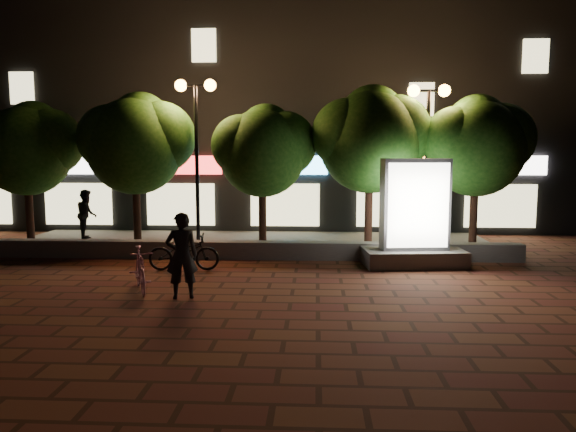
# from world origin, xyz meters

# --- Properties ---
(ground) EXTENTS (80.00, 80.00, 0.00)m
(ground) POSITION_xyz_m (0.00, 0.00, 0.00)
(ground) COLOR #532C1A
(ground) RESTS_ON ground
(retaining_wall) EXTENTS (16.00, 0.45, 0.50)m
(retaining_wall) POSITION_xyz_m (0.00, 4.00, 0.25)
(retaining_wall) COLOR slate
(retaining_wall) RESTS_ON ground
(sidewalk) EXTENTS (16.00, 5.00, 0.08)m
(sidewalk) POSITION_xyz_m (0.00, 6.50, 0.04)
(sidewalk) COLOR slate
(sidewalk) RESTS_ON ground
(building_block) EXTENTS (28.00, 8.12, 11.30)m
(building_block) POSITION_xyz_m (-0.01, 12.99, 5.00)
(building_block) COLOR black
(building_block) RESTS_ON ground
(tree_far_left) EXTENTS (3.36, 2.80, 4.63)m
(tree_far_left) POSITION_xyz_m (-6.95, 5.46, 3.29)
(tree_far_left) COLOR black
(tree_far_left) RESTS_ON sidewalk
(tree_left) EXTENTS (3.60, 3.00, 4.89)m
(tree_left) POSITION_xyz_m (-3.45, 5.46, 3.44)
(tree_left) COLOR black
(tree_left) RESTS_ON sidewalk
(tree_mid) EXTENTS (3.24, 2.70, 4.50)m
(tree_mid) POSITION_xyz_m (0.55, 5.46, 3.22)
(tree_mid) COLOR black
(tree_mid) RESTS_ON sidewalk
(tree_right) EXTENTS (3.72, 3.10, 5.07)m
(tree_right) POSITION_xyz_m (3.86, 5.46, 3.57)
(tree_right) COLOR black
(tree_right) RESTS_ON sidewalk
(tree_far_right) EXTENTS (3.48, 2.90, 4.76)m
(tree_far_right) POSITION_xyz_m (7.05, 5.46, 3.37)
(tree_far_right) COLOR black
(tree_far_right) RESTS_ON sidewalk
(street_lamp_left) EXTENTS (1.26, 0.36, 5.18)m
(street_lamp_left) POSITION_xyz_m (-1.50, 5.20, 4.03)
(street_lamp_left) COLOR black
(street_lamp_left) RESTS_ON sidewalk
(street_lamp_right) EXTENTS (1.26, 0.36, 4.98)m
(street_lamp_right) POSITION_xyz_m (5.50, 5.20, 3.89)
(street_lamp_right) COLOR black
(street_lamp_right) RESTS_ON sidewalk
(ad_kiosk) EXTENTS (2.80, 1.62, 2.89)m
(ad_kiosk) POSITION_xyz_m (4.82, 3.28, 1.17)
(ad_kiosk) COLOR slate
(ad_kiosk) RESTS_ON ground
(scooter_pink) EXTENTS (1.09, 1.68, 0.98)m
(scooter_pink) POSITION_xyz_m (-1.66, 0.14, 0.49)
(scooter_pink) COLOR #B97496
(scooter_pink) RESTS_ON ground
(rider) EXTENTS (0.76, 0.60, 1.82)m
(rider) POSITION_xyz_m (-0.62, -0.31, 0.91)
(rider) COLOR black
(rider) RESTS_ON ground
(scooter_parked) EXTENTS (1.87, 0.76, 0.96)m
(scooter_parked) POSITION_xyz_m (-1.25, 2.36, 0.48)
(scooter_parked) COLOR black
(scooter_parked) RESTS_ON ground
(pedestrian) EXTENTS (0.94, 1.03, 1.71)m
(pedestrian) POSITION_xyz_m (-5.85, 7.04, 0.93)
(pedestrian) COLOR black
(pedestrian) RESTS_ON sidewalk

